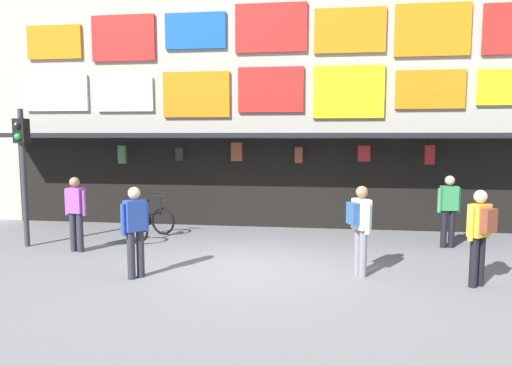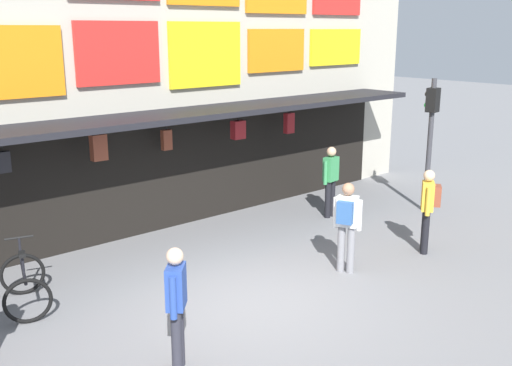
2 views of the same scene
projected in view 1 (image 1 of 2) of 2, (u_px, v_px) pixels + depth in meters
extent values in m
plane|color=slate|center=(250.00, 267.00, 9.01)|extent=(80.00, 80.00, 0.00)
cube|color=#B2AD9E|center=(273.00, 86.00, 13.12)|extent=(18.00, 1.20, 8.00)
cube|color=black|center=(268.00, 135.00, 11.98)|extent=(15.30, 1.40, 0.12)
cube|color=orange|center=(54.00, 42.00, 13.18)|extent=(1.66, 0.08, 0.96)
cube|color=red|center=(123.00, 38.00, 12.89)|extent=(1.86, 0.08, 1.28)
cube|color=blue|center=(195.00, 31.00, 12.60)|extent=(1.72, 0.08, 0.98)
cube|color=red|center=(271.00, 28.00, 12.32)|extent=(1.96, 0.08, 1.30)
cube|color=orange|center=(350.00, 30.00, 12.05)|extent=(1.87, 0.08, 1.17)
cube|color=orange|center=(432.00, 30.00, 11.77)|extent=(1.90, 0.08, 1.34)
cube|color=white|center=(57.00, 93.00, 13.33)|extent=(1.94, 0.08, 1.04)
cube|color=white|center=(125.00, 95.00, 13.06)|extent=(1.68, 0.08, 0.96)
cube|color=orange|center=(196.00, 95.00, 12.78)|extent=(1.92, 0.08, 1.27)
cube|color=red|center=(271.00, 90.00, 12.49)|extent=(1.81, 0.08, 1.23)
cube|color=yellow|center=(348.00, 92.00, 12.22)|extent=(1.89, 0.08, 1.40)
cube|color=orange|center=(430.00, 89.00, 11.94)|extent=(1.77, 0.08, 1.01)
cylinder|color=black|center=(122.00, 141.00, 12.68)|extent=(0.02, 0.02, 0.23)
cube|color=#477042|center=(122.00, 154.00, 12.72)|extent=(0.21, 0.13, 0.50)
cylinder|color=black|center=(179.00, 142.00, 12.61)|extent=(0.02, 0.02, 0.28)
cube|color=#232328|center=(180.00, 154.00, 12.64)|extent=(0.21, 0.13, 0.37)
cylinder|color=black|center=(237.00, 140.00, 12.14)|extent=(0.02, 0.02, 0.14)
cube|color=brown|center=(237.00, 152.00, 12.18)|extent=(0.29, 0.17, 0.49)
cylinder|color=black|center=(299.00, 142.00, 12.19)|extent=(0.02, 0.02, 0.26)
cube|color=brown|center=(299.00, 155.00, 12.22)|extent=(0.21, 0.12, 0.42)
cylinder|color=black|center=(364.00, 142.00, 11.68)|extent=(0.02, 0.02, 0.21)
cube|color=maroon|center=(364.00, 154.00, 11.71)|extent=(0.31, 0.18, 0.41)
cylinder|color=black|center=(430.00, 141.00, 11.55)|extent=(0.02, 0.02, 0.19)
cube|color=maroon|center=(429.00, 155.00, 11.58)|extent=(0.24, 0.14, 0.49)
cube|color=black|center=(270.00, 183.00, 12.80)|extent=(15.30, 0.04, 2.50)
cylinder|color=#38383D|center=(24.00, 179.00, 10.51)|extent=(0.12, 0.12, 3.20)
cube|color=black|center=(21.00, 131.00, 10.39)|extent=(0.29, 0.25, 0.56)
sphere|color=black|center=(17.00, 125.00, 10.25)|extent=(0.15, 0.15, 0.15)
sphere|color=#19DB3D|center=(18.00, 137.00, 10.28)|extent=(0.15, 0.15, 0.15)
torus|color=black|center=(163.00, 221.00, 11.89)|extent=(0.71, 0.25, 0.72)
torus|color=black|center=(136.00, 229.00, 10.89)|extent=(0.71, 0.25, 0.72)
cylinder|color=black|center=(150.00, 215.00, 11.37)|extent=(0.32, 0.97, 0.05)
cylinder|color=black|center=(145.00, 209.00, 11.20)|extent=(0.04, 0.04, 0.35)
cube|color=black|center=(145.00, 202.00, 11.18)|extent=(0.15, 0.22, 0.06)
cylinder|color=black|center=(161.00, 206.00, 11.77)|extent=(0.04, 0.04, 0.50)
cylinder|color=black|center=(160.00, 196.00, 11.75)|extent=(0.43, 0.15, 0.04)
cylinder|color=gray|center=(358.00, 251.00, 8.51)|extent=(0.14, 0.14, 0.88)
cylinder|color=gray|center=(363.00, 253.00, 8.34)|extent=(0.14, 0.14, 0.88)
cube|color=white|center=(361.00, 214.00, 8.35)|extent=(0.35, 0.42, 0.56)
sphere|color=#A87A5B|center=(362.00, 192.00, 8.31)|extent=(0.22, 0.22, 0.22)
cylinder|color=white|center=(355.00, 215.00, 8.57)|extent=(0.09, 0.09, 0.56)
cylinder|color=white|center=(368.00, 219.00, 8.15)|extent=(0.09, 0.09, 0.56)
cube|color=#2D5693|center=(354.00, 213.00, 8.30)|extent=(0.27, 0.32, 0.40)
cylinder|color=black|center=(451.00, 229.00, 10.52)|extent=(0.14, 0.14, 0.88)
cylinder|color=black|center=(444.00, 229.00, 10.52)|extent=(0.14, 0.14, 0.88)
cube|color=#388E51|center=(449.00, 198.00, 10.45)|extent=(0.39, 0.27, 0.56)
sphere|color=tan|center=(450.00, 180.00, 10.40)|extent=(0.22, 0.22, 0.22)
cylinder|color=#388E51|center=(458.00, 200.00, 10.46)|extent=(0.09, 0.09, 0.56)
cylinder|color=#388E51|center=(440.00, 200.00, 10.44)|extent=(0.09, 0.09, 0.56)
cylinder|color=#2D2D38|center=(80.00, 233.00, 10.13)|extent=(0.14, 0.14, 0.88)
cylinder|color=#2D2D38|center=(73.00, 232.00, 10.18)|extent=(0.14, 0.14, 0.88)
cube|color=#9E4CA8|center=(75.00, 200.00, 10.07)|extent=(0.39, 0.27, 0.56)
sphere|color=#A87A5B|center=(75.00, 182.00, 10.03)|extent=(0.22, 0.22, 0.22)
cylinder|color=#9E4CA8|center=(84.00, 203.00, 10.02)|extent=(0.09, 0.09, 0.56)
cylinder|color=#9E4CA8|center=(67.00, 202.00, 10.14)|extent=(0.09, 0.09, 0.56)
cylinder|color=black|center=(474.00, 262.00, 7.77)|extent=(0.14, 0.14, 0.88)
cylinder|color=black|center=(480.00, 261.00, 7.86)|extent=(0.14, 0.14, 0.88)
cube|color=gold|center=(479.00, 220.00, 7.74)|extent=(0.42, 0.39, 0.56)
sphere|color=beige|center=(481.00, 196.00, 7.70)|extent=(0.22, 0.22, 0.22)
cylinder|color=gold|center=(471.00, 224.00, 7.64)|extent=(0.09, 0.09, 0.56)
cylinder|color=gold|center=(487.00, 222.00, 7.85)|extent=(0.09, 0.09, 0.56)
cube|color=brown|center=(488.00, 221.00, 7.60)|extent=(0.32, 0.30, 0.40)
cylinder|color=#2D2D38|center=(140.00, 254.00, 8.33)|extent=(0.14, 0.14, 0.88)
cylinder|color=#2D2D38|center=(131.00, 255.00, 8.22)|extent=(0.14, 0.14, 0.88)
cube|color=#28479E|center=(135.00, 215.00, 8.20)|extent=(0.41, 0.41, 0.56)
sphere|color=beige|center=(134.00, 193.00, 8.16)|extent=(0.22, 0.22, 0.22)
cylinder|color=#28479E|center=(146.00, 217.00, 8.34)|extent=(0.09, 0.09, 0.56)
cylinder|color=#28479E|center=(123.00, 220.00, 8.07)|extent=(0.09, 0.09, 0.56)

